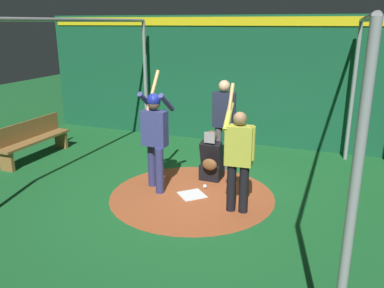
{
  "coord_description": "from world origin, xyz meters",
  "views": [
    {
      "loc": [
        6.02,
        2.34,
        2.93
      ],
      "look_at": [
        0.0,
        0.0,
        0.95
      ],
      "focal_mm": 37.33,
      "sensor_mm": 36.0,
      "label": 1
    }
  ],
  "objects_px": {
    "home_plate": "(192,195)",
    "batter": "(155,132)",
    "bench": "(33,139)",
    "visitor": "(239,155)",
    "umpire": "(224,120)",
    "baseball_0": "(205,186)",
    "catcher": "(211,160)"
  },
  "relations": [
    {
      "from": "home_plate",
      "to": "batter",
      "type": "distance_m",
      "value": 1.28
    },
    {
      "from": "bench",
      "to": "home_plate",
      "type": "bearing_deg",
      "value": 81.39
    },
    {
      "from": "visitor",
      "to": "bench",
      "type": "xyz_separation_m",
      "value": [
        -0.9,
        -4.91,
        -0.5
      ]
    },
    {
      "from": "home_plate",
      "to": "visitor",
      "type": "relative_size",
      "value": 0.21
    },
    {
      "from": "home_plate",
      "to": "bench",
      "type": "height_order",
      "value": "bench"
    },
    {
      "from": "home_plate",
      "to": "umpire",
      "type": "relative_size",
      "value": 0.23
    },
    {
      "from": "umpire",
      "to": "bench",
      "type": "bearing_deg",
      "value": -77.49
    },
    {
      "from": "batter",
      "to": "umpire",
      "type": "xyz_separation_m",
      "value": [
        -1.48,
        0.81,
        -0.03
      ]
    },
    {
      "from": "visitor",
      "to": "baseball_0",
      "type": "xyz_separation_m",
      "value": [
        -0.66,
        -0.78,
        -0.91
      ]
    },
    {
      "from": "bench",
      "to": "baseball_0",
      "type": "bearing_deg",
      "value": 86.75
    },
    {
      "from": "catcher",
      "to": "visitor",
      "type": "height_order",
      "value": "visitor"
    },
    {
      "from": "baseball_0",
      "to": "umpire",
      "type": "bearing_deg",
      "value": -179.14
    },
    {
      "from": "home_plate",
      "to": "umpire",
      "type": "distance_m",
      "value": 1.84
    },
    {
      "from": "catcher",
      "to": "visitor",
      "type": "relative_size",
      "value": 0.49
    },
    {
      "from": "home_plate",
      "to": "batter",
      "type": "bearing_deg",
      "value": -93.48
    },
    {
      "from": "home_plate",
      "to": "baseball_0",
      "type": "bearing_deg",
      "value": 163.83
    },
    {
      "from": "home_plate",
      "to": "catcher",
      "type": "bearing_deg",
      "value": 175.37
    },
    {
      "from": "home_plate",
      "to": "catcher",
      "type": "xyz_separation_m",
      "value": [
        -0.85,
        0.07,
        0.38
      ]
    },
    {
      "from": "catcher",
      "to": "umpire",
      "type": "relative_size",
      "value": 0.53
    },
    {
      "from": "visitor",
      "to": "baseball_0",
      "type": "bearing_deg",
      "value": -134.58
    },
    {
      "from": "home_plate",
      "to": "umpire",
      "type": "bearing_deg",
      "value": 176.56
    },
    {
      "from": "home_plate",
      "to": "baseball_0",
      "type": "height_order",
      "value": "baseball_0"
    },
    {
      "from": "home_plate",
      "to": "visitor",
      "type": "bearing_deg",
      "value": 72.05
    },
    {
      "from": "batter",
      "to": "baseball_0",
      "type": "height_order",
      "value": "batter"
    },
    {
      "from": "batter",
      "to": "catcher",
      "type": "relative_size",
      "value": 2.14
    },
    {
      "from": "umpire",
      "to": "visitor",
      "type": "distance_m",
      "value": 1.98
    },
    {
      "from": "umpire",
      "to": "baseball_0",
      "type": "distance_m",
      "value": 1.52
    },
    {
      "from": "baseball_0",
      "to": "bench",
      "type": "bearing_deg",
      "value": -93.25
    },
    {
      "from": "catcher",
      "to": "umpire",
      "type": "distance_m",
      "value": 0.94
    },
    {
      "from": "home_plate",
      "to": "batter",
      "type": "xyz_separation_m",
      "value": [
        -0.04,
        -0.72,
        1.06
      ]
    },
    {
      "from": "bench",
      "to": "baseball_0",
      "type": "xyz_separation_m",
      "value": [
        0.23,
        4.14,
        -0.41
      ]
    },
    {
      "from": "home_plate",
      "to": "visitor",
      "type": "height_order",
      "value": "visitor"
    }
  ]
}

